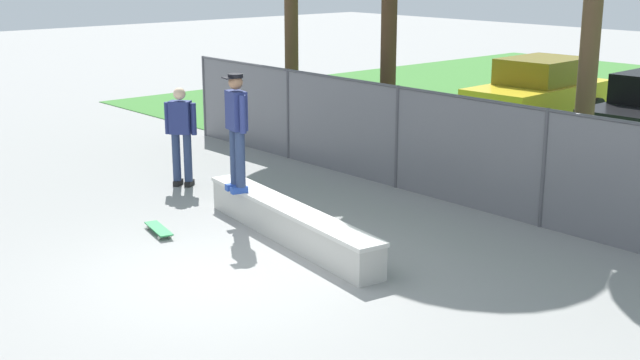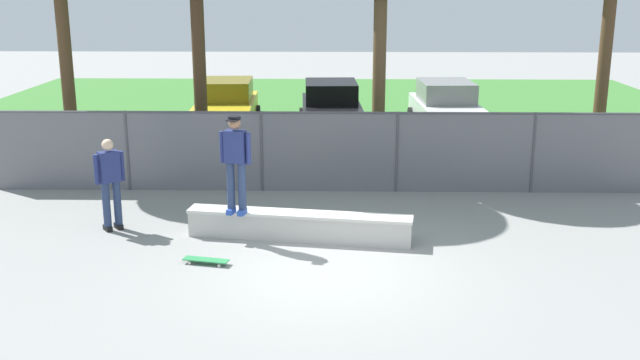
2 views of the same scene
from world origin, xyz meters
name	(u,v)px [view 1 (image 1 of 2)]	position (x,y,z in m)	size (l,w,h in m)	color
ground_plane	(223,275)	(0.00, 0.00, 0.00)	(80.00, 80.00, 0.00)	gray
concrete_ledge	(289,223)	(-0.53, 1.57, 0.27)	(4.28, 1.11, 0.53)	#B7B5AD
skateboarder	(237,126)	(-1.68, 1.48, 1.56)	(0.59, 0.36, 1.84)	#2647A5
skateboard	(159,229)	(-2.08, 0.26, 0.07)	(0.82, 0.37, 0.09)	#2D8C4C
chainlink_fence	(465,147)	(0.00, 4.91, 1.01)	(15.60, 0.07, 1.87)	#4C4C51
car_yellow	(539,91)	(-3.39, 11.97, 0.84)	(2.17, 4.28, 1.66)	gold
bystander	(181,132)	(-4.20, 2.04, 1.01)	(0.50, 0.43, 1.82)	black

